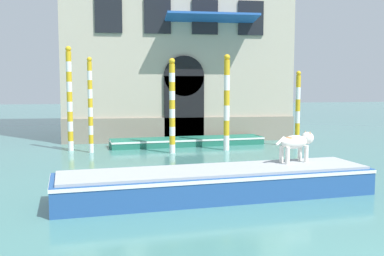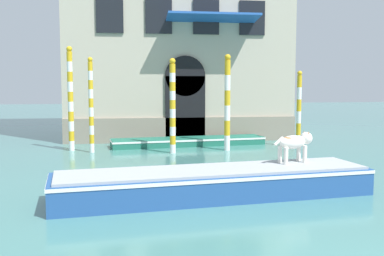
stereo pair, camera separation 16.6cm
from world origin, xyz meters
name	(u,v)px [view 2 (the right image)]	position (x,y,z in m)	size (l,w,h in m)	color
boat_foreground	(214,182)	(-2.10, 6.46, 0.38)	(8.07, 2.71, 0.72)	#234C8C
dog_on_deck	(295,142)	(0.19, 7.04, 1.25)	(1.19, 0.63, 0.82)	silver
boat_moored_near_palazzo	(189,141)	(-1.46, 15.86, 0.19)	(7.13, 2.19, 0.35)	#1E6651
mooring_pole_0	(299,109)	(3.31, 14.70, 1.70)	(0.21, 0.21, 3.37)	white
mooring_pole_1	(227,102)	(-0.06, 14.14, 2.03)	(0.25, 0.25, 4.03)	white
mooring_pole_2	(91,105)	(-5.67, 14.35, 1.95)	(0.20, 0.20, 3.87)	white
mooring_pole_3	(71,98)	(-6.55, 14.97, 2.19)	(0.24, 0.24, 4.35)	white
mooring_pole_4	(173,106)	(-2.41, 13.68, 1.93)	(0.24, 0.24, 3.82)	white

